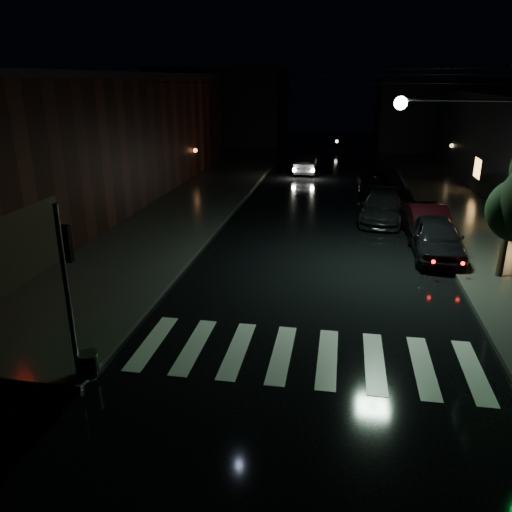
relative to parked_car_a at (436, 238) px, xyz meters
The scene contains 14 objects.
ground 11.94m from the parked_car_a, 129.62° to the right, with size 120.00×120.00×0.00m, color black.
sidewalk_left 13.51m from the parked_car_a, 159.07° to the left, with size 6.00×44.00×0.15m, color #282826.
sidewalk_right 5.43m from the parked_car_a, 63.53° to the left, with size 4.00×44.00×0.15m, color #282826.
building_left 20.93m from the parked_car_a, 160.82° to the left, with size 10.00×36.00×7.00m, color black.
building_far_left 40.04m from the parked_car_a, 116.17° to the left, with size 14.00×10.00×8.00m, color black.
building_far_right 36.49m from the parked_car_a, 79.87° to the left, with size 14.00×10.00×7.00m, color black.
crosswalk 9.86m from the parked_car_a, 117.92° to the right, with size 9.00×3.00×0.01m, color beige.
signal_pole_corner 14.45m from the parked_car_a, 132.48° to the right, with size 0.68×0.61×4.20m.
utility_pole 4.55m from the parked_car_a, 60.56° to the right, with size 4.92×0.44×8.00m.
parked_car_a is the anchor object (origin of this frame).
parked_car_b 2.42m from the parked_car_a, 90.00° to the left, with size 1.63×4.68×1.54m, color black.
parked_car_c 5.50m from the parked_car_a, 109.09° to the left, with size 1.99×4.89×1.42m, color black.
parked_car_d 11.98m from the parked_car_a, 98.65° to the left, with size 2.16×4.69×1.30m, color black.
oncoming_car 19.44m from the parked_car_a, 110.13° to the left, with size 1.55×4.44×1.46m, color black.
Camera 1 is at (3.70, -11.00, 6.87)m, focal length 35.00 mm.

